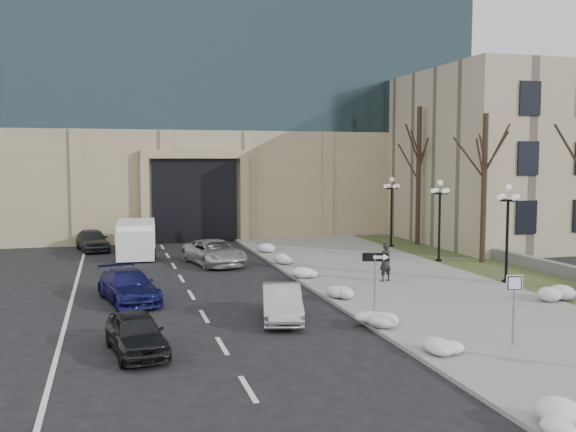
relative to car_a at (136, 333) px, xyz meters
name	(u,v)px	position (x,y,z in m)	size (l,w,h in m)	color
ground	(513,392)	(9.16, -5.92, -0.64)	(160.00, 160.00, 0.00)	black
sidewalk	(400,282)	(12.66, 8.08, -0.58)	(9.00, 40.00, 0.12)	gray
curb	(311,287)	(8.16, 8.08, -0.57)	(0.30, 40.00, 0.14)	gray
grass_strip	(517,276)	(19.16, 8.08, -0.59)	(4.00, 40.00, 0.10)	#394723
stone_wall	(527,262)	(21.16, 10.08, -0.29)	(0.50, 30.00, 0.70)	slate
office_tower	(198,15)	(7.15, 37.66, 17.86)	(40.00, 24.70, 36.00)	tan
classical_building	(544,158)	(31.16, 22.06, 5.36)	(22.00, 18.12, 12.00)	tan
car_a	(136,333)	(0.00, 0.00, 0.00)	(1.50, 3.74, 1.27)	black
car_b	(282,303)	(5.34, 2.72, 0.02)	(1.39, 3.99, 1.31)	#ACB0B4
car_c	(129,286)	(-0.02, 7.42, 0.03)	(1.86, 4.57, 1.33)	navy
car_d	(214,252)	(4.91, 15.83, 0.07)	(2.34, 5.08, 1.41)	silver
car_e	(93,240)	(-1.84, 23.54, 0.08)	(1.69, 4.21, 1.43)	#333338
pedestrian	(385,262)	(11.93, 8.19, 0.42)	(0.68, 0.45, 1.87)	black
box_truck	(136,239)	(0.83, 20.70, 0.36)	(2.62, 6.57, 2.05)	silver
one_way_sign	(380,265)	(8.61, 1.32, 1.50)	(0.95, 0.46, 2.59)	slate
keep_sign	(514,295)	(11.41, -2.67, 1.09)	(0.49, 0.19, 2.34)	slate
snow_clump_a	(558,421)	(8.54, -8.39, -0.34)	(1.10, 1.60, 0.36)	white
snow_clump_b	(443,350)	(8.74, -3.09, -0.34)	(1.10, 1.60, 0.36)	white
snow_clump_c	(381,319)	(8.47, 0.83, -0.34)	(1.10, 1.60, 0.36)	white
snow_clump_d	(345,294)	(8.76, 5.16, -0.34)	(1.10, 1.60, 0.36)	white
snow_clump_e	(308,275)	(8.58, 9.86, -0.34)	(1.10, 1.60, 0.36)	white
snow_clump_f	(282,262)	(8.40, 14.05, -0.34)	(1.10, 1.60, 0.36)	white
snow_clump_g	(268,250)	(8.71, 18.67, -0.34)	(1.10, 1.60, 0.36)	white
snow_clump_i	(552,295)	(16.96, 2.59, -0.34)	(1.10, 1.60, 0.36)	white
lamppost_b	(508,220)	(17.46, 6.58, 2.44)	(1.18, 1.18, 4.76)	black
lamppost_c	(440,210)	(17.46, 13.08, 2.44)	(1.18, 1.18, 4.76)	black
lamppost_d	(392,202)	(17.46, 19.58, 2.44)	(1.18, 1.18, 4.76)	black
tree_mid	(485,167)	(19.66, 12.08, 4.87)	(3.20, 3.20, 8.50)	black
tree_far	(419,156)	(19.66, 20.08, 5.52)	(3.20, 3.20, 9.50)	black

